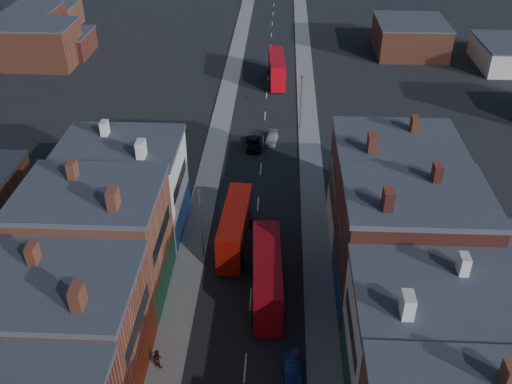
# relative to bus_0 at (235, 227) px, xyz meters

# --- Properties ---
(pavement_west) EXTENTS (3.00, 200.00, 0.12)m
(pavement_west) POSITION_rel_bus_0_xyz_m (-4.46, 18.02, -2.40)
(pavement_west) COLOR gray
(pavement_west) RESTS_ON ground
(pavement_east) EXTENTS (3.00, 200.00, 0.12)m
(pavement_east) POSITION_rel_bus_0_xyz_m (8.54, 18.02, -2.40)
(pavement_east) COLOR gray
(pavement_east) RESTS_ON ground
(lamp_post_2) EXTENTS (0.25, 0.70, 8.12)m
(lamp_post_2) POSITION_rel_bus_0_xyz_m (-3.16, -1.98, 2.24)
(lamp_post_2) COLOR slate
(lamp_post_2) RESTS_ON ground
(lamp_post_3) EXTENTS (0.25, 0.70, 8.12)m
(lamp_post_3) POSITION_rel_bus_0_xyz_m (7.24, 28.02, 2.24)
(lamp_post_3) COLOR slate
(lamp_post_3) RESTS_ON ground
(bus_0) EXTENTS (3.12, 10.67, 4.56)m
(bus_0) POSITION_rel_bus_0_xyz_m (0.00, 0.00, 0.00)
(bus_0) COLOR #9F1109
(bus_0) RESTS_ON ground
(bus_1) EXTENTS (3.24, 11.25, 4.81)m
(bus_1) POSITION_rel_bus_0_xyz_m (3.54, -7.52, 0.14)
(bus_1) COLOR #AA0913
(bus_1) RESTS_ON ground
(bus_2) EXTENTS (3.27, 10.91, 4.65)m
(bus_2) POSITION_rel_bus_0_xyz_m (3.54, 45.61, 0.05)
(bus_2) COLOR #BF0811
(bus_2) RESTS_ON ground
(car_1) EXTENTS (1.54, 3.77, 1.21)m
(car_1) POSITION_rel_bus_0_xyz_m (5.84, -16.21, -1.85)
(car_1) COLOR navy
(car_1) RESTS_ON ground
(car_2) EXTENTS (2.53, 4.70, 1.25)m
(car_2) POSITION_rel_bus_0_xyz_m (0.84, 21.65, -1.83)
(car_2) COLOR black
(car_2) RESTS_ON ground
(car_3) EXTENTS (2.00, 4.02, 1.12)m
(car_3) POSITION_rel_bus_0_xyz_m (3.24, 23.60, -1.90)
(car_3) COLOR #BABABA
(car_3) RESTS_ON ground
(ped_1) EXTENTS (0.97, 0.77, 1.77)m
(ped_1) POSITION_rel_bus_0_xyz_m (-5.09, -16.20, -1.46)
(ped_1) COLOR #391617
(ped_1) RESTS_ON pavement_west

